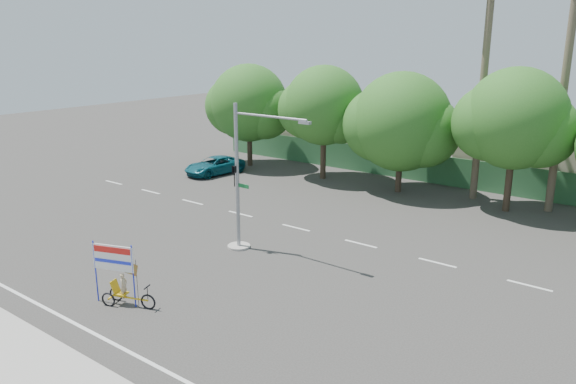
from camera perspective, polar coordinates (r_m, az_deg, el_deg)
The scene contains 14 objects.
ground at distance 23.34m, azimuth -7.09°, elevation -9.73°, with size 120.00×120.00×0.00m, color #33302D.
sidewalk_near at distance 19.39m, azimuth -23.42°, elevation -16.41°, with size 50.00×2.40×0.12m, color gray.
fence at distance 40.37m, azimuth 14.67°, elevation 2.23°, with size 38.00×0.08×2.00m, color #336B3D.
building_left at distance 48.59m, azimuth 5.94°, elevation 6.04°, with size 12.00×8.00×4.00m, color #B5A990.
building_right at distance 42.29m, azimuth 27.19°, elevation 2.72°, with size 14.00×8.00×3.60m, color #B5A990.
tree_far_left at distance 44.19m, azimuth -4.04°, elevation 8.76°, with size 7.14×6.00×7.96m.
tree_left at distance 39.90m, azimuth 3.62°, elevation 8.48°, with size 6.66×5.60×8.07m.
tree_center at distance 37.02m, azimuth 11.38°, elevation 6.74°, with size 7.62×6.40×7.85m.
tree_right at distance 34.45m, azimuth 22.00°, elevation 6.59°, with size 6.90×5.80×8.36m.
palm_tall at distance 35.13m, azimuth 26.88°, elevation 14.81°, with size 3.73×3.79×17.45m.
palm_short at distance 36.30m, azimuth 19.45°, elevation 12.99°, with size 3.73×3.79×14.45m.
traffic_signal at distance 26.47m, azimuth -4.69°, elevation 0.15°, with size 4.72×1.10×7.00m.
trike_billboard at distance 22.40m, azimuth -16.66°, elevation -8.57°, with size 2.43×1.11×2.52m.
pickup_truck at distance 42.20m, azimuth -7.48°, elevation 2.68°, with size 2.15×4.65×1.29m, color #0D5361.
Camera 1 is at (14.97, -14.92, 9.89)m, focal length 35.00 mm.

